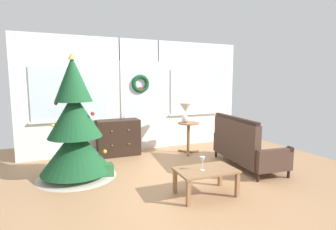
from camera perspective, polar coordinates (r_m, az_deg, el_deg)
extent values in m
plane|color=#AD7F56|center=(4.58, 2.25, -13.37)|extent=(6.76, 6.76, 0.00)
cube|color=white|center=(5.96, -20.28, 3.59)|extent=(2.15, 0.08, 2.55)
cube|color=white|center=(6.86, 6.14, 4.46)|extent=(2.15, 0.08, 2.55)
cube|color=white|center=(6.27, -6.27, 13.57)|extent=(0.94, 0.08, 0.50)
cube|color=silver|center=(6.22, -5.99, 1.85)|extent=(0.90, 0.05, 2.05)
cube|color=white|center=(6.28, -5.86, -3.39)|extent=(0.78, 0.02, 0.80)
cube|color=silver|center=(6.17, -5.98, 5.30)|extent=(0.78, 0.01, 1.10)
cube|color=silver|center=(5.90, -20.27, 4.29)|extent=(1.50, 0.01, 1.10)
cube|color=silver|center=(6.80, 6.39, 5.07)|extent=(1.50, 0.01, 1.10)
cube|color=silver|center=(5.94, -20.02, -1.21)|extent=(1.59, 0.06, 0.03)
cube|color=silver|center=(6.84, 6.37, 0.28)|extent=(1.59, 0.06, 0.03)
torus|color=#164424|center=(6.13, -5.89, 6.69)|extent=(0.41, 0.09, 0.41)
cube|color=red|center=(6.12, -5.83, 5.47)|extent=(0.10, 0.02, 0.10)
cylinder|color=#4C331E|center=(4.88, -18.89, -11.30)|extent=(0.10, 0.10, 0.19)
cone|color=beige|center=(4.89, -18.87, -11.80)|extent=(1.31, 1.31, 0.10)
cone|color=#194C28|center=(4.77, -19.08, -7.03)|extent=(1.16, 1.16, 0.74)
cone|color=#194C28|center=(4.66, -19.39, 0.02)|extent=(0.88, 0.88, 0.74)
cone|color=#194C28|center=(4.63, -19.71, 7.29)|extent=(0.60, 0.60, 0.74)
cone|color=#E0BC4C|center=(4.64, -19.91, 11.85)|extent=(0.12, 0.12, 0.12)
sphere|color=red|center=(4.54, -15.81, 0.29)|extent=(0.07, 0.07, 0.07)
sphere|color=gold|center=(4.50, -23.44, -2.01)|extent=(0.05, 0.05, 0.05)
sphere|color=silver|center=(4.84, -19.69, 6.73)|extent=(0.08, 0.08, 0.08)
sphere|color=#264CB2|center=(5.00, -20.61, -0.77)|extent=(0.07, 0.07, 0.07)
sphere|color=red|center=(4.74, -22.88, 2.31)|extent=(0.06, 0.06, 0.06)
sphere|color=gold|center=(4.72, -13.39, -7.61)|extent=(0.07, 0.07, 0.07)
sphere|color=silver|center=(4.92, -20.05, 2.75)|extent=(0.08, 0.08, 0.08)
cube|color=black|center=(5.92, -10.56, -4.75)|extent=(0.91, 0.45, 0.78)
sphere|color=tan|center=(5.63, -11.95, -3.44)|extent=(0.03, 0.03, 0.03)
sphere|color=tan|center=(5.70, -8.39, -3.22)|extent=(0.03, 0.03, 0.03)
sphere|color=tan|center=(5.70, -11.87, -6.40)|extent=(0.03, 0.03, 0.03)
sphere|color=tan|center=(5.77, -8.33, -6.15)|extent=(0.03, 0.03, 0.03)
cylinder|color=black|center=(5.01, 24.38, -11.37)|extent=(0.05, 0.05, 0.14)
cylinder|color=black|center=(6.13, 15.26, -7.55)|extent=(0.05, 0.05, 0.14)
cylinder|color=black|center=(4.65, 18.68, -12.55)|extent=(0.05, 0.05, 0.14)
cylinder|color=black|center=(5.84, 10.22, -8.15)|extent=(0.05, 0.05, 0.14)
cube|color=#473328|center=(5.34, 16.78, -8.27)|extent=(0.88, 1.48, 0.14)
cube|color=#473328|center=(5.09, 14.12, -4.54)|extent=(0.28, 1.41, 0.62)
cube|color=black|center=(5.04, 14.24, -0.75)|extent=(0.24, 1.38, 0.06)
cube|color=#473328|center=(4.73, 21.91, -9.03)|extent=(0.67, 0.17, 0.38)
cylinder|color=black|center=(4.87, 24.70, -6.63)|extent=(0.10, 0.10, 0.09)
cube|color=#473328|center=(5.93, 12.80, -5.39)|extent=(0.67, 0.17, 0.38)
cylinder|color=black|center=(6.04, 15.25, -3.58)|extent=(0.10, 0.10, 0.09)
cylinder|color=#8E6642|center=(5.94, 4.42, -1.76)|extent=(0.48, 0.48, 0.02)
cylinder|color=#8E6642|center=(6.00, 4.38, -5.02)|extent=(0.07, 0.07, 0.67)
cube|color=#8E6642|center=(6.15, 5.68, -7.73)|extent=(0.20, 0.05, 0.04)
cube|color=#8E6642|center=(6.16, 3.08, -7.69)|extent=(0.14, 0.20, 0.04)
cube|color=#8E6642|center=(5.92, 4.30, -8.32)|extent=(0.14, 0.20, 0.04)
sphere|color=silver|center=(5.93, 3.73, -0.85)|extent=(0.16, 0.16, 0.16)
cylinder|color=silver|center=(5.91, 3.74, 0.39)|extent=(0.02, 0.02, 0.06)
cone|color=silver|center=(5.90, 3.75, 1.64)|extent=(0.28, 0.28, 0.20)
cube|color=#8E6642|center=(3.88, 8.11, -11.62)|extent=(0.86, 0.55, 0.03)
cube|color=#8E6642|center=(3.60, 4.37, -16.37)|extent=(0.05, 0.05, 0.35)
cube|color=#8E6642|center=(3.97, 14.60, -14.27)|extent=(0.05, 0.05, 0.35)
cube|color=#8E6642|center=(3.97, 1.51, -14.02)|extent=(0.05, 0.05, 0.35)
cube|color=#8E6642|center=(4.31, 11.08, -12.41)|extent=(0.05, 0.05, 0.35)
cylinder|color=silver|center=(3.83, 7.35, -11.60)|extent=(0.06, 0.06, 0.01)
cylinder|color=silver|center=(3.81, 7.36, -10.86)|extent=(0.01, 0.01, 0.10)
cone|color=silver|center=(3.78, 7.38, -9.49)|extent=(0.08, 0.08, 0.09)
cube|color=#266633|center=(4.75, -13.02, -11.41)|extent=(0.22, 0.20, 0.22)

